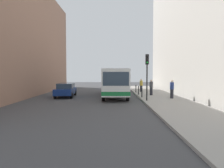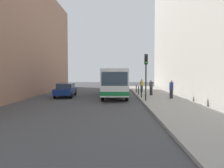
# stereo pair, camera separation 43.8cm
# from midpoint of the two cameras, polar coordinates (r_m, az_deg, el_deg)

# --- Properties ---
(ground_plane) EXTENTS (80.00, 80.00, 0.00)m
(ground_plane) POSITION_cam_midpoint_polar(r_m,az_deg,el_deg) (21.88, -1.88, -4.00)
(ground_plane) COLOR #424244
(sidewalk) EXTENTS (4.40, 40.00, 0.15)m
(sidewalk) POSITION_cam_midpoint_polar(r_m,az_deg,el_deg) (22.37, 12.11, -3.72)
(sidewalk) COLOR #9E9991
(sidewalk) RESTS_ON ground
(building_left) EXTENTS (7.00, 32.00, 13.40)m
(building_left) POSITION_cam_midpoint_polar(r_m,az_deg,el_deg) (28.73, -25.67, 10.77)
(building_left) COLOR #936B56
(building_left) RESTS_ON ground
(building_right) EXTENTS (7.00, 32.00, 16.24)m
(building_right) POSITION_cam_midpoint_polar(r_m,az_deg,el_deg) (28.43, 22.97, 13.81)
(building_right) COLOR #BCB7AD
(building_right) RESTS_ON ground
(bus) EXTENTS (2.58, 11.03, 3.00)m
(bus) POSITION_cam_midpoint_polar(r_m,az_deg,el_deg) (24.91, 0.07, 0.82)
(bus) COLOR white
(bus) RESTS_ON ground
(car_beside_bus) EXTENTS (1.98, 4.46, 1.48)m
(car_beside_bus) POSITION_cam_midpoint_polar(r_m,az_deg,el_deg) (24.90, -12.26, -1.41)
(car_beside_bus) COLOR navy
(car_beside_bus) RESTS_ON ground
(traffic_light) EXTENTS (0.28, 0.33, 4.10)m
(traffic_light) POSITION_cam_midpoint_polar(r_m,az_deg,el_deg) (20.15, 8.12, 3.94)
(traffic_light) COLOR black
(traffic_light) RESTS_ON sidewalk
(bollard_near) EXTENTS (0.11, 0.11, 0.95)m
(bollard_near) POSITION_cam_midpoint_polar(r_m,az_deg,el_deg) (22.73, 6.91, -2.18)
(bollard_near) COLOR black
(bollard_near) RESTS_ON sidewalk
(bollard_mid) EXTENTS (0.11, 0.11, 0.95)m
(bollard_mid) POSITION_cam_midpoint_polar(r_m,az_deg,el_deg) (25.55, 6.13, -1.61)
(bollard_mid) COLOR black
(bollard_mid) RESTS_ON sidewalk
(bollard_far) EXTENTS (0.11, 0.11, 0.95)m
(bollard_far) POSITION_cam_midpoint_polar(r_m,az_deg,el_deg) (28.37, 5.50, -1.16)
(bollard_far) COLOR black
(bollard_far) RESTS_ON sidewalk
(pedestrian_near_signal) EXTENTS (0.38, 0.38, 1.79)m
(pedestrian_near_signal) POSITION_cam_midpoint_polar(r_m,az_deg,el_deg) (22.36, 14.24, -1.24)
(pedestrian_near_signal) COLOR #26262D
(pedestrian_near_signal) RESTS_ON sidewalk
(pedestrian_mid_sidewalk) EXTENTS (0.38, 0.38, 1.70)m
(pedestrian_mid_sidewalk) POSITION_cam_midpoint_polar(r_m,az_deg,el_deg) (25.04, 9.27, -0.86)
(pedestrian_mid_sidewalk) COLOR #26262D
(pedestrian_mid_sidewalk) RESTS_ON sidewalk
(pedestrian_far_sidewalk) EXTENTS (0.38, 0.38, 1.67)m
(pedestrian_far_sidewalk) POSITION_cam_midpoint_polar(r_m,az_deg,el_deg) (29.28, 6.85, -0.34)
(pedestrian_far_sidewalk) COLOR #26262D
(pedestrian_far_sidewalk) RESTS_ON sidewalk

